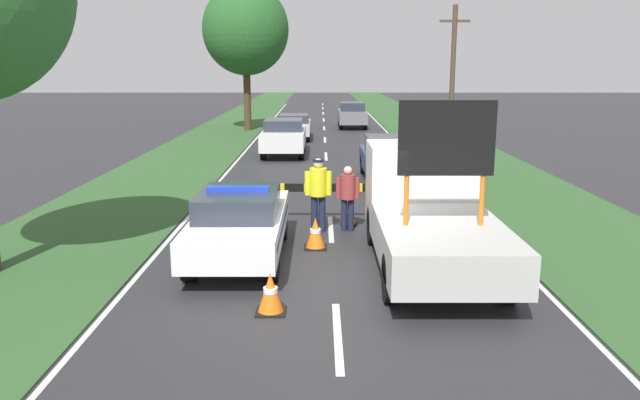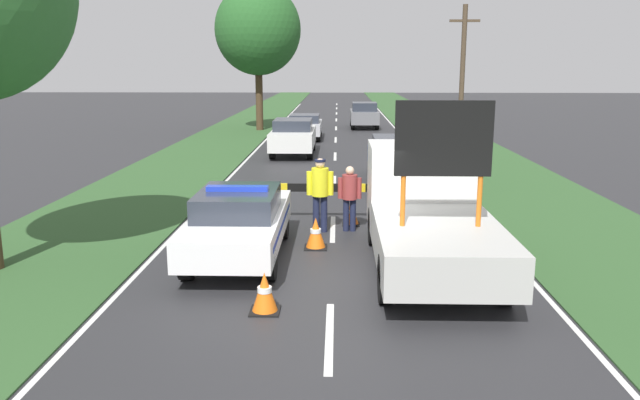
{
  "view_description": "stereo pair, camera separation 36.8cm",
  "coord_description": "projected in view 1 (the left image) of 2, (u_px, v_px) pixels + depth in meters",
  "views": [
    {
      "loc": [
        -0.26,
        -11.31,
        3.94
      ],
      "look_at": [
        -0.27,
        1.76,
        1.1
      ],
      "focal_mm": 35.0,
      "sensor_mm": 36.0,
      "label": 1
    },
    {
      "loc": [
        0.1,
        -11.31,
        3.94
      ],
      "look_at": [
        -0.27,
        1.76,
        1.1
      ],
      "focal_mm": 35.0,
      "sensor_mm": 36.0,
      "label": 2
    }
  ],
  "objects": [
    {
      "name": "road_barrier",
      "position": [
        324.0,
        190.0,
        15.93
      ],
      "size": [
        2.99,
        0.08,
        0.97
      ],
      "rotation": [
        0.0,
        0.0,
        0.11
      ],
      "color": "black",
      "rests_on": "ground"
    },
    {
      "name": "utility_pole",
      "position": [
        452.0,
        82.0,
        25.33
      ],
      "size": [
        1.2,
        0.2,
        6.28
      ],
      "color": "#473828",
      "rests_on": "ground"
    },
    {
      "name": "queued_car_suv_grey",
      "position": [
        352.0,
        115.0,
        39.69
      ],
      "size": [
        1.73,
        4.06,
        1.61
      ],
      "rotation": [
        0.0,
        0.0,
        3.14
      ],
      "color": "slate",
      "rests_on": "ground"
    },
    {
      "name": "queued_car_sedan_silver",
      "position": [
        294.0,
        126.0,
        33.7
      ],
      "size": [
        1.76,
        4.05,
        1.33
      ],
      "rotation": [
        0.0,
        0.0,
        3.14
      ],
      "color": "#B2B2B7",
      "rests_on": "ground"
    },
    {
      "name": "police_car",
      "position": [
        240.0,
        222.0,
        12.87
      ],
      "size": [
        1.79,
        4.72,
        1.54
      ],
      "rotation": [
        0.0,
        0.0,
        -0.05
      ],
      "color": "white",
      "rests_on": "ground"
    },
    {
      "name": "grass_verge_left",
      "position": [
        206.0,
        144.0,
        31.43
      ],
      "size": [
        4.32,
        120.0,
        0.03
      ],
      "color": "#2D5128",
      "rests_on": "ground"
    },
    {
      "name": "grass_verge_right",
      "position": [
        444.0,
        144.0,
        31.43
      ],
      "size": [
        4.32,
        120.0,
        0.03
      ],
      "color": "#2D5128",
      "rests_on": "ground"
    },
    {
      "name": "queued_car_hatch_blue",
      "position": [
        388.0,
        157.0,
        21.62
      ],
      "size": [
        1.73,
        4.35,
        1.53
      ],
      "rotation": [
        0.0,
        0.0,
        3.14
      ],
      "color": "navy",
      "rests_on": "ground"
    },
    {
      "name": "pedestrian_civilian",
      "position": [
        348.0,
        193.0,
        14.94
      ],
      "size": [
        0.57,
        0.36,
        1.59
      ],
      "rotation": [
        0.0,
        0.0,
        0.34
      ],
      "color": "#191E38",
      "rests_on": "ground"
    },
    {
      "name": "traffic_cone_near_police",
      "position": [
        271.0,
        293.0,
        10.07
      ],
      "size": [
        0.49,
        0.49,
        0.67
      ],
      "color": "black",
      "rests_on": "ground"
    },
    {
      "name": "lane_markings",
      "position": [
        326.0,
        148.0,
        30.1
      ],
      "size": [
        7.59,
        70.58,
        0.01
      ],
      "color": "silver",
      "rests_on": "ground"
    },
    {
      "name": "traffic_cone_near_truck",
      "position": [
        316.0,
        233.0,
        13.63
      ],
      "size": [
        0.5,
        0.5,
        0.69
      ],
      "color": "black",
      "rests_on": "ground"
    },
    {
      "name": "queued_car_van_white",
      "position": [
        284.0,
        136.0,
        27.71
      ],
      "size": [
        1.85,
        4.6,
        1.59
      ],
      "rotation": [
        0.0,
        0.0,
        3.14
      ],
      "color": "silver",
      "rests_on": "ground"
    },
    {
      "name": "ground_plane",
      "position": [
        334.0,
        276.0,
        11.89
      ],
      "size": [
        160.0,
        160.0,
        0.0
      ],
      "primitive_type": "plane",
      "color": "#28282B"
    },
    {
      "name": "work_truck",
      "position": [
        429.0,
        209.0,
        12.55
      ],
      "size": [
        2.23,
        5.56,
        3.35
      ],
      "rotation": [
        0.0,
        0.0,
        3.2
      ],
      "color": "white",
      "rests_on": "ground"
    },
    {
      "name": "roadside_tree_near_right",
      "position": [
        246.0,
        30.0,
        36.9
      ],
      "size": [
        5.1,
        5.1,
        8.67
      ],
      "color": "#42301E",
      "rests_on": "ground"
    },
    {
      "name": "police_officer",
      "position": [
        318.0,
        189.0,
        14.82
      ],
      "size": [
        0.64,
        0.41,
        1.79
      ],
      "rotation": [
        0.0,
        0.0,
        3.06
      ],
      "color": "#191E38",
      "rests_on": "ground"
    },
    {
      "name": "traffic_cone_centre_front",
      "position": [
        349.0,
        213.0,
        15.66
      ],
      "size": [
        0.44,
        0.44,
        0.6
      ],
      "color": "black",
      "rests_on": "ground"
    }
  ]
}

